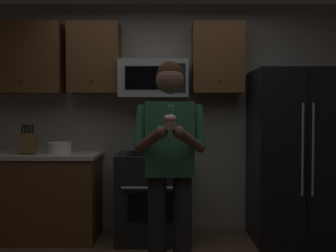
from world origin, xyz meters
TOP-DOWN VIEW (x-y plane):
  - wall_back at (0.00, 1.75)m, footprint 4.40×0.10m
  - oven_range at (-0.15, 1.36)m, footprint 0.76×0.70m
  - microwave at (-0.15, 1.48)m, footprint 0.74×0.41m
  - refrigerator at (1.35, 1.32)m, footprint 0.90×0.75m
  - cabinet_row_upper at (-0.72, 1.53)m, footprint 2.78×0.36m
  - counter_left at (-1.45, 1.38)m, footprint 1.44×0.66m
  - knife_block at (-1.47, 1.33)m, footprint 0.16×0.15m
  - bowl_large_white at (-1.16, 1.39)m, footprint 0.26×0.26m
  - person at (0.02, 0.27)m, footprint 0.60×0.48m
  - cupcake at (0.02, -0.06)m, footprint 0.09×0.09m

SIDE VIEW (x-z plane):
  - oven_range at x=-0.15m, z-range 0.00..0.93m
  - counter_left at x=-1.45m, z-range 0.00..0.92m
  - refrigerator at x=1.35m, z-range 0.00..1.80m
  - bowl_large_white at x=-1.16m, z-range 0.92..1.04m
  - person at x=0.02m, z-range 0.11..1.88m
  - knife_block at x=-1.47m, z-range 0.88..1.20m
  - cupcake at x=0.02m, z-range 1.21..1.38m
  - wall_back at x=0.00m, z-range 0.00..2.60m
  - microwave at x=-0.15m, z-range 1.52..1.92m
  - cabinet_row_upper at x=-0.72m, z-range 1.57..2.33m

